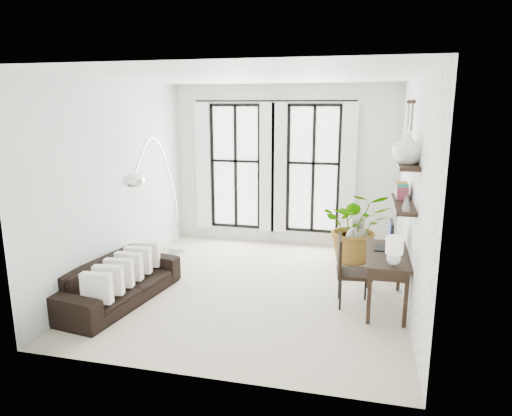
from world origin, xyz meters
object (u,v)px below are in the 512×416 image
(sofa, at_px, (119,282))
(desk, at_px, (387,258))
(buddha, at_px, (357,242))
(desk_chair, at_px, (348,267))
(arc_lamp, at_px, (157,167))
(plant, at_px, (356,226))

(sofa, distance_m, desk, 3.83)
(sofa, distance_m, buddha, 4.23)
(desk_chair, relative_size, arc_lamp, 0.38)
(plant, relative_size, desk, 0.99)
(sofa, xyz_separation_m, arc_lamp, (0.10, 1.20, 1.51))
(sofa, bearing_deg, desk, -71.21)
(buddha, bearing_deg, desk_chair, -92.81)
(desk_chair, distance_m, arc_lamp, 3.40)
(plant, relative_size, buddha, 1.56)
(desk, height_order, buddha, desk)
(desk, distance_m, buddha, 2.03)
(sofa, distance_m, plant, 4.20)
(buddha, bearing_deg, sofa, -141.71)
(plant, height_order, desk, plant)
(plant, bearing_deg, desk_chair, -92.12)
(plant, height_order, desk_chair, plant)
(sofa, bearing_deg, arc_lamp, 3.85)
(arc_lamp, bearing_deg, buddha, 23.76)
(sofa, height_order, desk_chair, desk_chair)
(plant, distance_m, desk_chair, 1.93)
(plant, bearing_deg, buddha, 54.36)
(plant, height_order, arc_lamp, arc_lamp)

